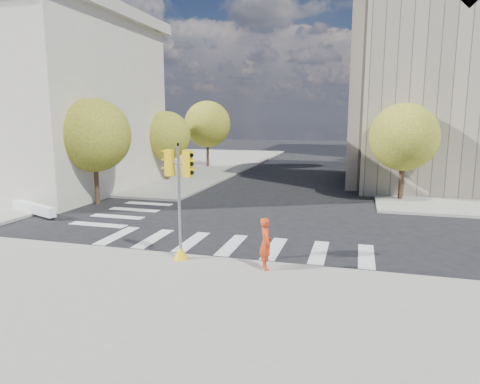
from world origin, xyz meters
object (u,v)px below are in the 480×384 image
object	(u,v)px
traffic_signal	(180,211)
lamp_far	(392,124)
photographer	(266,243)
planter_wall	(25,206)
lamp_near	(406,127)

from	to	relation	value
traffic_signal	lamp_far	bearing A→B (deg)	84.06
photographer	traffic_signal	bearing A→B (deg)	60.51
photographer	planter_wall	bearing A→B (deg)	43.19
lamp_near	traffic_signal	world-z (taller)	lamp_near
lamp_far	traffic_signal	bearing A→B (deg)	-105.90
lamp_far	planter_wall	distance (m)	34.63
lamp_near	photographer	xyz separation A→B (m)	(-6.07, -18.77, -3.53)
lamp_far	photographer	distance (m)	33.52
photographer	planter_wall	size ratio (longest dim) A/B	0.30
traffic_signal	planter_wall	world-z (taller)	traffic_signal
lamp_near	planter_wall	bearing A→B (deg)	-147.82
traffic_signal	planter_wall	size ratio (longest dim) A/B	0.71
lamp_near	traffic_signal	xyz separation A→B (m)	(-9.28, -18.60, -2.65)
lamp_far	lamp_near	bearing A→B (deg)	-90.00
lamp_far	traffic_signal	world-z (taller)	lamp_far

